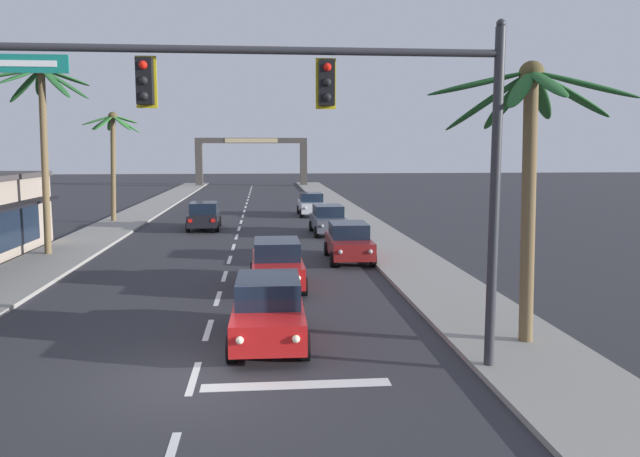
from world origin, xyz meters
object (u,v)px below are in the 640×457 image
object	(u,v)px
sedan_parked_far_kerb	(349,241)
town_gateway_arch	(252,155)
sedan_parked_nearest_kerb	(311,204)
sedan_parked_mid_kerb	(328,219)
palm_left_second	(42,112)
traffic_signal_mast	(337,122)
palm_right_nearest	(529,136)
sedan_third_in_queue	(277,263)
palm_left_third	(113,141)
sedan_oncoming_far	(204,215)
sedan_lead_at_stop_bar	(268,310)

from	to	relation	value
sedan_parked_far_kerb	town_gateway_arch	distance (m)	55.89
sedan_parked_nearest_kerb	town_gateway_arch	size ratio (longest dim) A/B	0.30
sedan_parked_mid_kerb	palm_left_second	bearing A→B (deg)	-155.13
traffic_signal_mast	sedan_parked_nearest_kerb	size ratio (longest dim) A/B	2.49
palm_right_nearest	palm_left_second	bearing A→B (deg)	138.21
sedan_parked_nearest_kerb	traffic_signal_mast	bearing A→B (deg)	-93.47
traffic_signal_mast	town_gateway_arch	distance (m)	69.51
sedan_third_in_queue	palm_left_third	xyz separation A→B (m)	(-10.37, 20.46, 4.55)
sedan_oncoming_far	palm_left_third	size ratio (longest dim) A/B	0.61
sedan_third_in_queue	palm_left_third	distance (m)	23.38
sedan_third_in_queue	sedan_parked_nearest_kerb	xyz separation A→B (m)	(3.06, 23.62, 0.00)
sedan_third_in_queue	town_gateway_arch	size ratio (longest dim) A/B	0.30
sedan_lead_at_stop_bar	sedan_parked_mid_kerb	world-z (taller)	same
traffic_signal_mast	sedan_lead_at_stop_bar	size ratio (longest dim) A/B	2.49
palm_left_second	palm_left_third	distance (m)	13.27
traffic_signal_mast	palm_left_second	bearing A→B (deg)	125.15
sedan_lead_at_stop_bar	town_gateway_arch	distance (m)	67.01
sedan_third_in_queue	palm_right_nearest	world-z (taller)	palm_right_nearest
sedan_parked_mid_kerb	sedan_parked_far_kerb	bearing A→B (deg)	-89.86
sedan_parked_nearest_kerb	sedan_parked_far_kerb	bearing A→B (deg)	-89.29
sedan_parked_nearest_kerb	palm_left_second	size ratio (longest dim) A/B	0.51
sedan_parked_far_kerb	palm_left_third	world-z (taller)	palm_left_third
traffic_signal_mast	sedan_oncoming_far	distance (m)	26.22
sedan_lead_at_stop_bar	sedan_third_in_queue	bearing A→B (deg)	86.76
sedan_lead_at_stop_bar	sedan_parked_nearest_kerb	size ratio (longest dim) A/B	1.00
sedan_lead_at_stop_bar	palm_left_third	distance (m)	29.03
sedan_oncoming_far	palm_left_second	xyz separation A→B (m)	(-6.17, -9.12, 5.69)
sedan_third_in_queue	sedan_parked_far_kerb	distance (m)	5.95
sedan_parked_mid_kerb	palm_left_third	bearing A→B (deg)	153.04
sedan_parked_nearest_kerb	sedan_lead_at_stop_bar	bearing A→B (deg)	-96.50
palm_left_second	town_gateway_arch	world-z (taller)	palm_left_second
palm_left_second	sedan_parked_mid_kerb	bearing A→B (deg)	24.87
sedan_parked_mid_kerb	sedan_parked_nearest_kerb	bearing A→B (deg)	91.19
sedan_lead_at_stop_bar	palm_left_second	bearing A→B (deg)	126.06
sedan_parked_nearest_kerb	palm_right_nearest	size ratio (longest dim) A/B	0.64
palm_left_third	sedan_third_in_queue	bearing A→B (deg)	-63.11
sedan_third_in_queue	sedan_parked_nearest_kerb	size ratio (longest dim) A/B	1.00
sedan_oncoming_far	town_gateway_arch	xyz separation A→B (m)	(2.12, 44.15, 3.27)
sedan_third_in_queue	palm_left_second	bearing A→B (deg)	144.92
sedan_parked_nearest_kerb	palm_left_second	bearing A→B (deg)	-129.17
palm_right_nearest	town_gateway_arch	xyz separation A→B (m)	(-7.97, 67.80, -1.12)
sedan_oncoming_far	palm_left_third	world-z (taller)	palm_left_third
sedan_lead_at_stop_bar	town_gateway_arch	size ratio (longest dim) A/B	0.30
sedan_oncoming_far	sedan_parked_nearest_kerb	bearing A→B (deg)	45.35
palm_left_third	traffic_signal_mast	bearing A→B (deg)	-68.70
town_gateway_arch	sedan_third_in_queue	bearing A→B (deg)	-88.10
sedan_lead_at_stop_bar	sedan_parked_mid_kerb	xyz separation A→B (m)	(3.63, 19.93, 0.00)
palm_left_second	town_gateway_arch	xyz separation A→B (m)	(8.29, 53.27, -2.42)
sedan_lead_at_stop_bar	palm_left_second	distance (m)	17.81
palm_left_third	sedan_parked_far_kerb	bearing A→B (deg)	-48.60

